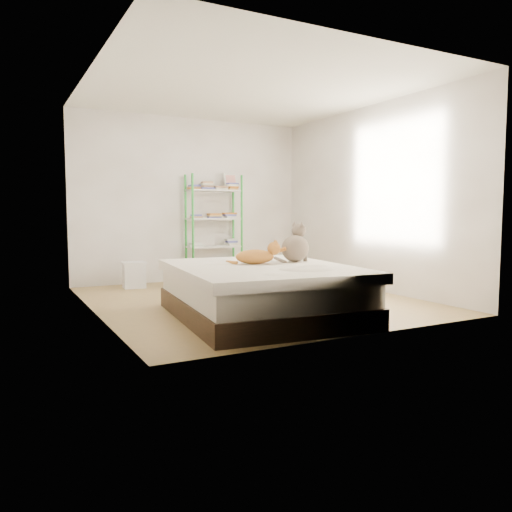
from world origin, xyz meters
TOP-DOWN VIEW (x-y plane):
  - room at (0.00, 0.00)m, footprint 3.81×4.21m
  - bed at (-0.39, -0.99)m, footprint 1.92×2.30m
  - orange_cat at (-0.38, -0.83)m, footprint 0.55×0.41m
  - grey_cat at (0.13, -0.83)m, footprint 0.48×0.44m
  - shelf_unit at (0.31, 1.88)m, footprint 0.88×0.36m
  - cardboard_box at (-0.12, 1.21)m, footprint 0.67×0.69m
  - white_bin at (-1.06, 1.68)m, footprint 0.36×0.32m

SIDE VIEW (x-z plane):
  - white_bin at x=-1.06m, z-range 0.00..0.39m
  - cardboard_box at x=-0.12m, z-range -0.03..0.42m
  - bed at x=-0.39m, z-range 0.00..0.55m
  - orange_cat at x=-0.38m, z-range 0.55..0.75m
  - grey_cat at x=0.13m, z-range 0.55..0.98m
  - shelf_unit at x=0.31m, z-range 0.02..1.76m
  - room at x=0.00m, z-range 0.00..2.61m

